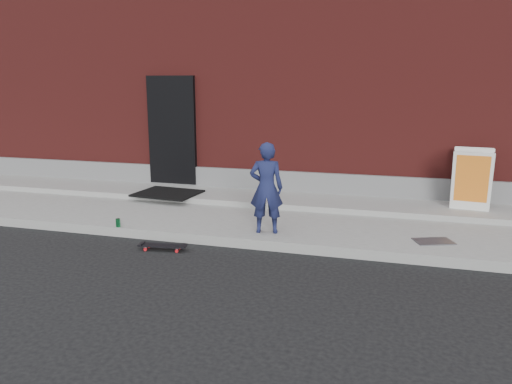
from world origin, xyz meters
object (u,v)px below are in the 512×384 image
(skateboard, at_px, (163,246))
(soda_can, at_px, (118,223))
(pizza_sign, at_px, (472,179))
(child, at_px, (266,188))

(skateboard, height_order, soda_can, soda_can)
(skateboard, distance_m, pizza_sign, 5.31)
(skateboard, height_order, pizza_sign, pizza_sign)
(child, bearing_deg, pizza_sign, -159.75)
(skateboard, bearing_deg, child, 30.67)
(skateboard, xyz_separation_m, soda_can, (-0.98, 0.43, 0.15))
(skateboard, relative_size, pizza_sign, 0.66)
(pizza_sign, height_order, soda_can, pizza_sign)
(child, bearing_deg, soda_can, -3.28)
(pizza_sign, xyz_separation_m, soda_can, (-5.44, -2.35, -0.56))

